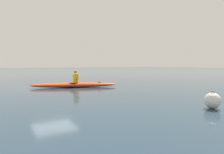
# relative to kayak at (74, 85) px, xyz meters

# --- Properties ---
(ground_plane) EXTENTS (160.00, 160.00, 0.00)m
(ground_plane) POSITION_rel_kayak_xyz_m (1.05, -0.70, -0.15)
(ground_plane) COLOR #233847
(kayak) EXTENTS (5.06, 2.47, 0.30)m
(kayak) POSITION_rel_kayak_xyz_m (0.00, 0.00, 0.00)
(kayak) COLOR red
(kayak) RESTS_ON ground
(kayaker) EXTENTS (0.87, 2.17, 0.76)m
(kayaker) POSITION_rel_kayak_xyz_m (-0.11, 0.04, 0.47)
(kayaker) COLOR yellow
(kayaker) RESTS_ON kayak
(mooring_buoy_red_near) EXTENTS (0.50, 0.50, 0.55)m
(mooring_buoy_red_near) POSITION_rel_kayak_xyz_m (-1.71, 7.81, 0.10)
(mooring_buoy_red_near) COLOR silver
(mooring_buoy_red_near) RESTS_ON ground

